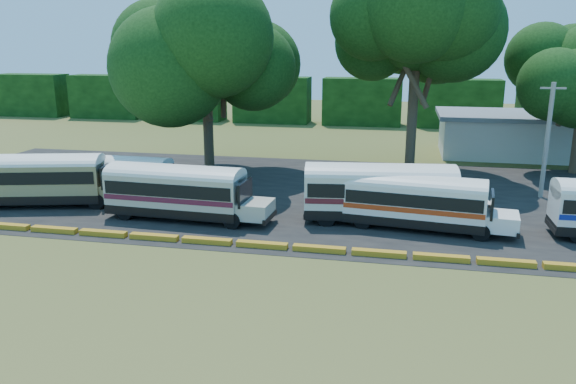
% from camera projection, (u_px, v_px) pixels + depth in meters
% --- Properties ---
extents(ground, '(160.00, 160.00, 0.00)m').
position_uv_depth(ground, '(286.00, 257.00, 27.86)').
color(ground, '#3B4C19').
rests_on(ground, ground).
extents(asphalt_strip, '(64.00, 24.00, 0.02)m').
position_uv_depth(asphalt_strip, '(336.00, 196.00, 39.03)').
color(asphalt_strip, black).
rests_on(asphalt_strip, ground).
extents(curb, '(53.70, 0.45, 0.30)m').
position_uv_depth(curb, '(290.00, 247.00, 28.77)').
color(curb, '#C28516').
rests_on(curb, ground).
extents(terminal_building, '(19.00, 9.00, 4.00)m').
position_uv_depth(terminal_building, '(541.00, 135.00, 52.22)').
color(terminal_building, beige).
rests_on(terminal_building, ground).
extents(treeline_backdrop, '(130.00, 4.00, 6.00)m').
position_uv_depth(treeline_backdrop, '(362.00, 102.00, 72.53)').
color(treeline_backdrop, black).
rests_on(treeline_backdrop, ground).
extents(bus_beige, '(10.64, 5.06, 3.40)m').
position_uv_depth(bus_beige, '(40.00, 176.00, 36.21)').
color(bus_beige, black).
rests_on(bus_beige, ground).
extents(bus_red, '(9.00, 2.37, 2.95)m').
position_uv_depth(bus_red, '(121.00, 175.00, 37.85)').
color(bus_red, black).
rests_on(bus_red, ground).
extents(bus_cream_west, '(10.19, 2.97, 3.31)m').
position_uv_depth(bus_cream_west, '(179.00, 189.00, 33.42)').
color(bus_cream_west, black).
rests_on(bus_cream_west, ground).
extents(bus_cream_east, '(10.92, 3.93, 3.51)m').
position_uv_depth(bus_cream_east, '(383.00, 189.00, 32.84)').
color(bus_cream_east, black).
rests_on(bus_cream_east, ground).
extents(bus_white_red, '(9.73, 3.48, 3.13)m').
position_uv_depth(bus_white_red, '(418.00, 199.00, 31.62)').
color(bus_white_red, black).
rests_on(bus_white_red, ground).
extents(tree_west, '(11.29, 11.29, 14.04)m').
position_uv_depth(tree_west, '(205.00, 49.00, 43.60)').
color(tree_west, '#3B301D').
rests_on(tree_west, ground).
extents(tree_center, '(10.42, 10.42, 15.79)m').
position_uv_depth(tree_center, '(418.00, 22.00, 43.43)').
color(tree_center, '#3B301D').
rests_on(tree_center, ground).
extents(utility_pole, '(1.60, 0.30, 7.82)m').
position_uv_depth(utility_pole, '(547.00, 140.00, 37.62)').
color(utility_pole, gray).
rests_on(utility_pole, ground).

